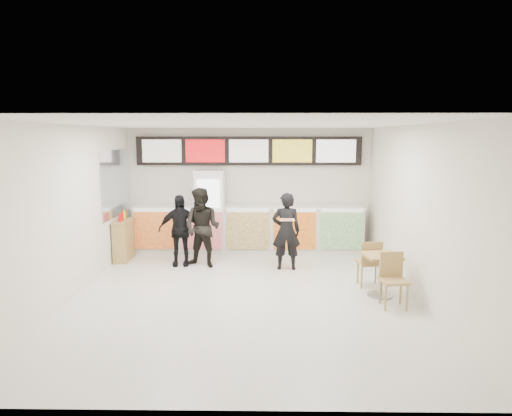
{
  "coord_description": "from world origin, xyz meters",
  "views": [
    {
      "loc": [
        0.34,
        -7.8,
        2.78
      ],
      "look_at": [
        0.21,
        1.2,
        1.38
      ],
      "focal_mm": 32.0,
      "sensor_mm": 36.0,
      "label": 1
    }
  ],
  "objects_px": {
    "customer_mid": "(180,230)",
    "cafe_table": "(381,267)",
    "customer_main": "(286,231)",
    "customer_left": "(202,228)",
    "condiment_ledge": "(124,240)",
    "service_counter": "(249,229)",
    "drinks_fridge": "(210,211)"
  },
  "relations": [
    {
      "from": "condiment_ledge",
      "to": "customer_mid",
      "type": "bearing_deg",
      "value": -16.79
    },
    {
      "from": "service_counter",
      "to": "customer_main",
      "type": "xyz_separation_m",
      "value": [
        0.84,
        -1.48,
        0.25
      ]
    },
    {
      "from": "service_counter",
      "to": "customer_main",
      "type": "bearing_deg",
      "value": -60.48
    },
    {
      "from": "cafe_table",
      "to": "condiment_ledge",
      "type": "bearing_deg",
      "value": 148.12
    },
    {
      "from": "drinks_fridge",
      "to": "customer_main",
      "type": "xyz_separation_m",
      "value": [
        1.77,
        -1.5,
        -0.18
      ]
    },
    {
      "from": "service_counter",
      "to": "condiment_ledge",
      "type": "bearing_deg",
      "value": -164.24
    },
    {
      "from": "drinks_fridge",
      "to": "customer_mid",
      "type": "distance_m",
      "value": 1.35
    },
    {
      "from": "drinks_fridge",
      "to": "customer_left",
      "type": "height_order",
      "value": "drinks_fridge"
    },
    {
      "from": "drinks_fridge",
      "to": "customer_mid",
      "type": "xyz_separation_m",
      "value": [
        -0.53,
        -1.22,
        -0.22
      ]
    },
    {
      "from": "customer_left",
      "to": "condiment_ledge",
      "type": "relative_size",
      "value": 1.56
    },
    {
      "from": "drinks_fridge",
      "to": "condiment_ledge",
      "type": "distance_m",
      "value": 2.12
    },
    {
      "from": "customer_left",
      "to": "customer_mid",
      "type": "height_order",
      "value": "customer_left"
    },
    {
      "from": "customer_main",
      "to": "customer_mid",
      "type": "height_order",
      "value": "customer_main"
    },
    {
      "from": "customer_main",
      "to": "cafe_table",
      "type": "distance_m",
      "value": 2.3
    },
    {
      "from": "service_counter",
      "to": "condiment_ledge",
      "type": "relative_size",
      "value": 5.05
    },
    {
      "from": "service_counter",
      "to": "cafe_table",
      "type": "xyz_separation_m",
      "value": [
        2.42,
        -3.12,
        -0.05
      ]
    },
    {
      "from": "customer_left",
      "to": "condiment_ledge",
      "type": "height_order",
      "value": "customer_left"
    },
    {
      "from": "drinks_fridge",
      "to": "condiment_ledge",
      "type": "relative_size",
      "value": 1.81
    },
    {
      "from": "condiment_ledge",
      "to": "cafe_table",
      "type": "bearing_deg",
      "value": -23.94
    },
    {
      "from": "drinks_fridge",
      "to": "service_counter",
      "type": "bearing_deg",
      "value": -0.99
    },
    {
      "from": "drinks_fridge",
      "to": "condiment_ledge",
      "type": "xyz_separation_m",
      "value": [
        -1.89,
        -0.81,
        -0.53
      ]
    },
    {
      "from": "cafe_table",
      "to": "condiment_ledge",
      "type": "relative_size",
      "value": 1.43
    },
    {
      "from": "condiment_ledge",
      "to": "service_counter",
      "type": "bearing_deg",
      "value": 15.76
    },
    {
      "from": "customer_main",
      "to": "customer_mid",
      "type": "bearing_deg",
      "value": -6.75
    },
    {
      "from": "customer_left",
      "to": "customer_mid",
      "type": "relative_size",
      "value": 1.1
    },
    {
      "from": "service_counter",
      "to": "drinks_fridge",
      "type": "height_order",
      "value": "drinks_fridge"
    },
    {
      "from": "customer_left",
      "to": "drinks_fridge",
      "type": "bearing_deg",
      "value": 109.41
    },
    {
      "from": "service_counter",
      "to": "condiment_ledge",
      "type": "xyz_separation_m",
      "value": [
        -2.82,
        -0.8,
        -0.1
      ]
    },
    {
      "from": "drinks_fridge",
      "to": "cafe_table",
      "type": "relative_size",
      "value": 1.27
    },
    {
      "from": "customer_main",
      "to": "drinks_fridge",
      "type": "bearing_deg",
      "value": -40.05
    },
    {
      "from": "customer_left",
      "to": "customer_mid",
      "type": "bearing_deg",
      "value": -172.6
    },
    {
      "from": "customer_mid",
      "to": "cafe_table",
      "type": "height_order",
      "value": "customer_mid"
    }
  ]
}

